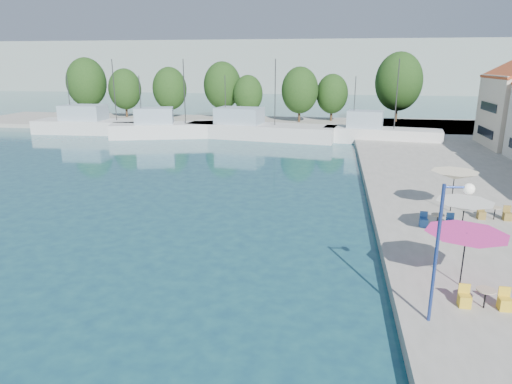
% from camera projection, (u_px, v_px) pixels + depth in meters
% --- Properties ---
extents(quay_far, '(90.00, 16.00, 0.60)m').
position_uv_depth(quay_far, '(258.00, 124.00, 69.47)').
color(quay_far, gray).
rests_on(quay_far, ground).
extents(hill_west, '(180.00, 40.00, 16.00)m').
position_uv_depth(hill_west, '(239.00, 66.00, 159.06)').
color(hill_west, gray).
rests_on(hill_west, ground).
extents(hill_east, '(140.00, 40.00, 12.00)m').
position_uv_depth(hill_east, '(437.00, 72.00, 167.36)').
color(hill_east, gray).
rests_on(hill_east, ground).
extents(trawler_01, '(18.85, 5.58, 10.20)m').
position_uv_depth(trawler_01, '(101.00, 125.00, 62.30)').
color(trawler_01, silver).
rests_on(trawler_01, ground).
extents(trawler_02, '(16.37, 8.53, 10.20)m').
position_uv_depth(trawler_02, '(170.00, 129.00, 59.14)').
color(trawler_02, silver).
rests_on(trawler_02, ground).
extents(trawler_03, '(19.51, 7.71, 10.20)m').
position_uv_depth(trawler_03, '(257.00, 130.00, 58.28)').
color(trawler_03, silver).
rests_on(trawler_03, ground).
extents(trawler_04, '(14.06, 5.57, 10.20)m').
position_uv_depth(trawler_04, '(379.00, 134.00, 54.77)').
color(trawler_04, silver).
rests_on(trawler_04, ground).
extents(tree_01, '(6.48, 6.48, 9.60)m').
position_uv_depth(tree_01, '(86.00, 82.00, 75.81)').
color(tree_01, '#3F2B19').
rests_on(tree_01, quay_far).
extents(tree_02, '(5.30, 5.30, 7.85)m').
position_uv_depth(tree_02, '(125.00, 89.00, 74.84)').
color(tree_02, '#3F2B19').
rests_on(tree_02, quay_far).
extents(tree_03, '(5.48, 5.48, 8.10)m').
position_uv_depth(tree_03, '(170.00, 89.00, 73.62)').
color(tree_03, '#3F2B19').
rests_on(tree_03, quay_far).
extents(tree_04, '(6.05, 6.05, 8.95)m').
position_uv_depth(tree_04, '(222.00, 85.00, 73.70)').
color(tree_04, '#3F2B19').
rests_on(tree_04, quay_far).
extents(tree_05, '(4.68, 4.68, 6.92)m').
position_uv_depth(tree_05, '(248.00, 94.00, 71.70)').
color(tree_05, '#3F2B19').
rests_on(tree_05, quay_far).
extents(tree_06, '(5.54, 5.54, 8.21)m').
position_uv_depth(tree_06, '(300.00, 90.00, 68.43)').
color(tree_06, '#3F2B19').
rests_on(tree_06, quay_far).
extents(tree_07, '(4.82, 4.82, 7.13)m').
position_uv_depth(tree_07, '(332.00, 94.00, 69.89)').
color(tree_07, '#3F2B19').
rests_on(tree_07, quay_far).
extents(tree_08, '(7.00, 7.00, 10.36)m').
position_uv_depth(tree_08, '(399.00, 82.00, 68.57)').
color(tree_08, '#3F2B19').
rests_on(tree_08, quay_far).
extents(umbrella_pink, '(3.23, 3.23, 2.28)m').
position_uv_depth(umbrella_pink, '(466.00, 239.00, 18.15)').
color(umbrella_pink, black).
rests_on(umbrella_pink, quay_right).
extents(umbrella_white, '(2.83, 2.83, 2.09)m').
position_uv_depth(umbrella_white, '(464.00, 206.00, 22.89)').
color(umbrella_white, black).
rests_on(umbrella_white, quay_right).
extents(umbrella_cream, '(2.78, 2.78, 2.52)m').
position_uv_depth(umbrella_cream, '(455.00, 175.00, 27.32)').
color(umbrella_cream, black).
rests_on(umbrella_cream, quay_right).
extents(cafe_table_01, '(1.82, 0.70, 0.76)m').
position_uv_depth(cafe_table_01, '(485.00, 301.00, 16.88)').
color(cafe_table_01, black).
rests_on(cafe_table_01, quay_right).
extents(cafe_table_02, '(1.82, 0.70, 0.76)m').
position_uv_depth(cafe_table_02, '(437.00, 223.00, 25.13)').
color(cafe_table_02, black).
rests_on(cafe_table_02, quay_right).
extents(cafe_table_03, '(1.82, 0.70, 0.76)m').
position_uv_depth(cafe_table_03, '(494.00, 215.00, 26.40)').
color(cafe_table_03, black).
rests_on(cafe_table_03, quay_right).
extents(street_lamp, '(1.04, 0.36, 5.03)m').
position_uv_depth(street_lamp, '(449.00, 228.00, 15.17)').
color(street_lamp, navy).
rests_on(street_lamp, quay_right).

